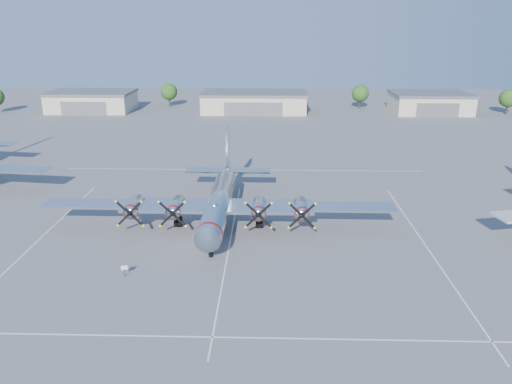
{
  "coord_description": "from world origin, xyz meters",
  "views": [
    {
      "loc": [
        4.42,
        -55.62,
        23.86
      ],
      "look_at": [
        2.73,
        4.31,
        3.2
      ],
      "focal_mm": 35.0,
      "sensor_mm": 36.0,
      "label": 1
    }
  ],
  "objects_px": {
    "main_bomber_b29": "(220,221)",
    "tree_far_east": "(508,98)",
    "hangar_west": "(92,101)",
    "tree_west": "(169,92)",
    "tree_east": "(360,94)",
    "hangar_east": "(430,102)",
    "info_placard": "(124,269)",
    "hangar_center": "(254,102)"
  },
  "relations": [
    {
      "from": "tree_west",
      "to": "tree_far_east",
      "type": "distance_m",
      "value": 93.54
    },
    {
      "from": "tree_west",
      "to": "info_placard",
      "type": "relative_size",
      "value": 5.56
    },
    {
      "from": "tree_far_east",
      "to": "info_placard",
      "type": "relative_size",
      "value": 5.56
    },
    {
      "from": "hangar_center",
      "to": "tree_east",
      "type": "height_order",
      "value": "tree_east"
    },
    {
      "from": "tree_west",
      "to": "main_bomber_b29",
      "type": "height_order",
      "value": "tree_west"
    },
    {
      "from": "tree_east",
      "to": "hangar_east",
      "type": "bearing_deg",
      "value": -18.54
    },
    {
      "from": "hangar_east",
      "to": "main_bomber_b29",
      "type": "height_order",
      "value": "hangar_east"
    },
    {
      "from": "main_bomber_b29",
      "to": "tree_east",
      "type": "bearing_deg",
      "value": 70.11
    },
    {
      "from": "hangar_west",
      "to": "hangar_east",
      "type": "height_order",
      "value": "same"
    },
    {
      "from": "hangar_west",
      "to": "hangar_center",
      "type": "bearing_deg",
      "value": -0.0
    },
    {
      "from": "tree_west",
      "to": "tree_east",
      "type": "bearing_deg",
      "value": -2.08
    },
    {
      "from": "info_placard",
      "to": "hangar_west",
      "type": "bearing_deg",
      "value": 94.19
    },
    {
      "from": "hangar_center",
      "to": "info_placard",
      "type": "distance_m",
      "value": 94.82
    },
    {
      "from": "hangar_center",
      "to": "tree_east",
      "type": "distance_m",
      "value": 30.64
    },
    {
      "from": "tree_west",
      "to": "info_placard",
      "type": "height_order",
      "value": "tree_west"
    },
    {
      "from": "hangar_center",
      "to": "hangar_west",
      "type": "bearing_deg",
      "value": 180.0
    },
    {
      "from": "hangar_west",
      "to": "tree_west",
      "type": "xyz_separation_m",
      "value": [
        20.0,
        8.04,
        1.51
      ]
    },
    {
      "from": "hangar_east",
      "to": "tree_far_east",
      "type": "height_order",
      "value": "tree_far_east"
    },
    {
      "from": "main_bomber_b29",
      "to": "tree_far_east",
      "type": "bearing_deg",
      "value": 48.54
    },
    {
      "from": "main_bomber_b29",
      "to": "info_placard",
      "type": "height_order",
      "value": "main_bomber_b29"
    },
    {
      "from": "tree_west",
      "to": "tree_east",
      "type": "height_order",
      "value": "same"
    },
    {
      "from": "tree_east",
      "to": "tree_far_east",
      "type": "height_order",
      "value": "same"
    },
    {
      "from": "hangar_east",
      "to": "hangar_west",
      "type": "bearing_deg",
      "value": -180.0
    },
    {
      "from": "hangar_center",
      "to": "info_placard",
      "type": "relative_size",
      "value": 23.95
    },
    {
      "from": "tree_west",
      "to": "tree_far_east",
      "type": "xyz_separation_m",
      "value": [
        93.0,
        -10.0,
        0.0
      ]
    },
    {
      "from": "hangar_west",
      "to": "main_bomber_b29",
      "type": "distance_m",
      "value": 90.86
    },
    {
      "from": "hangar_center",
      "to": "tree_west",
      "type": "xyz_separation_m",
      "value": [
        -25.0,
        8.04,
        1.51
      ]
    },
    {
      "from": "hangar_center",
      "to": "tree_east",
      "type": "bearing_deg",
      "value": 11.38
    },
    {
      "from": "tree_east",
      "to": "main_bomber_b29",
      "type": "bearing_deg",
      "value": -110.26
    },
    {
      "from": "hangar_center",
      "to": "hangar_east",
      "type": "xyz_separation_m",
      "value": [
        48.0,
        0.0,
        0.0
      ]
    },
    {
      "from": "tree_east",
      "to": "info_placard",
      "type": "xyz_separation_m",
      "value": [
        -39.71,
        -100.34,
        -3.38
      ]
    },
    {
      "from": "hangar_east",
      "to": "tree_east",
      "type": "bearing_deg",
      "value": 161.46
    },
    {
      "from": "hangar_center",
      "to": "tree_far_east",
      "type": "xyz_separation_m",
      "value": [
        68.0,
        -1.96,
        1.51
      ]
    },
    {
      "from": "tree_far_east",
      "to": "hangar_west",
      "type": "bearing_deg",
      "value": 179.0
    },
    {
      "from": "hangar_west",
      "to": "info_placard",
      "type": "xyz_separation_m",
      "value": [
        35.29,
        -94.31,
        -1.87
      ]
    },
    {
      "from": "hangar_east",
      "to": "tree_east",
      "type": "distance_m",
      "value": 19.04
    },
    {
      "from": "hangar_west",
      "to": "tree_far_east",
      "type": "relative_size",
      "value": 3.4
    },
    {
      "from": "main_bomber_b29",
      "to": "tree_west",
      "type": "bearing_deg",
      "value": 105.22
    },
    {
      "from": "hangar_east",
      "to": "tree_far_east",
      "type": "xyz_separation_m",
      "value": [
        20.0,
        -1.96,
        1.51
      ]
    },
    {
      "from": "hangar_east",
      "to": "info_placard",
      "type": "xyz_separation_m",
      "value": [
        -57.71,
        -94.31,
        -1.87
      ]
    },
    {
      "from": "hangar_west",
      "to": "tree_far_east",
      "type": "height_order",
      "value": "tree_far_east"
    },
    {
      "from": "hangar_east",
      "to": "info_placard",
      "type": "height_order",
      "value": "hangar_east"
    }
  ]
}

